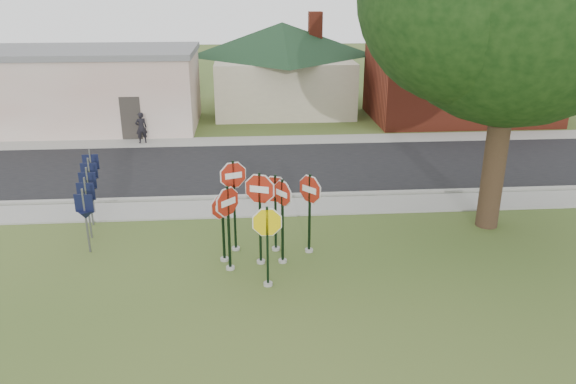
{
  "coord_description": "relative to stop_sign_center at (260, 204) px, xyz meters",
  "views": [
    {
      "loc": [
        -0.27,
        -12.83,
        7.55
      ],
      "look_at": [
        0.85,
        2.0,
        1.92
      ],
      "focal_mm": 35.0,
      "sensor_mm": 36.0,
      "label": 1
    }
  ],
  "objects": [
    {
      "name": "building_brick",
      "position": [
        11.97,
        17.06,
        0.6
      ],
      "size": [
        10.2,
        6.2,
        4.75
      ],
      "color": "maroon",
      "rests_on": "ground"
    },
    {
      "name": "stop_sign_left",
      "position": [
        -0.86,
        -0.31,
        -0.2
      ],
      "size": [
        0.78,
        0.82,
        2.58
      ],
      "color": "gray",
      "rests_on": "ground"
    },
    {
      "name": "stop_sign_back_right",
      "position": [
        0.47,
        0.79,
        -0.27
      ],
      "size": [
        1.03,
        0.45,
        2.48
      ],
      "color": "gray",
      "rests_on": "ground"
    },
    {
      "name": "stop_sign_far_right",
      "position": [
        1.45,
        0.6,
        -0.22
      ],
      "size": [
        0.76,
        0.88,
        2.54
      ],
      "color": "gray",
      "rests_on": "ground"
    },
    {
      "name": "road",
      "position": [
        -0.03,
        8.56,
        -1.78
      ],
      "size": [
        60.0,
        7.0,
        0.04
      ],
      "primitive_type": "cube",
      "color": "black",
      "rests_on": "ground"
    },
    {
      "name": "sidewalk_near",
      "position": [
        -0.03,
        4.06,
        -1.77
      ],
      "size": [
        60.0,
        1.6,
        0.06
      ],
      "primitive_type": "cube",
      "color": "gray",
      "rests_on": "ground"
    },
    {
      "name": "stop_sign_far_left",
      "position": [
        -1.04,
        0.23,
        -0.49
      ],
      "size": [
        0.84,
        0.6,
        2.19
      ],
      "color": "gray",
      "rests_on": "ground"
    },
    {
      "name": "route_sign_row",
      "position": [
        -5.43,
        3.06,
        -0.58
      ],
      "size": [
        1.43,
        4.63,
        2.0
      ],
      "color": "#59595E",
      "rests_on": "ground"
    },
    {
      "name": "stop_sign_back_left",
      "position": [
        -0.72,
        0.89,
        0.03
      ],
      "size": [
        1.03,
        0.38,
        2.9
      ],
      "color": "gray",
      "rests_on": "ground"
    },
    {
      "name": "curb",
      "position": [
        -0.03,
        5.06,
        -1.73
      ],
      "size": [
        60.0,
        0.2,
        0.14
      ],
      "primitive_type": "cube",
      "color": "gray",
      "rests_on": "ground"
    },
    {
      "name": "pedestrian",
      "position": [
        -5.43,
        12.84,
        -0.98
      ],
      "size": [
        0.65,
        0.54,
        1.53
      ],
      "primitive_type": "imported",
      "rotation": [
        0.0,
        0.0,
        3.5
      ],
      "color": "black",
      "rests_on": "sidewalk_far"
    },
    {
      "name": "building_house",
      "position": [
        1.97,
        20.56,
        1.84
      ],
      "size": [
        11.6,
        11.6,
        6.2
      ],
      "color": "#C0B498",
      "rests_on": "ground"
    },
    {
      "name": "building_stucco",
      "position": [
        -9.03,
        16.56,
        0.35
      ],
      "size": [
        12.2,
        6.2,
        4.2
      ],
      "color": "silver",
      "rests_on": "ground"
    },
    {
      "name": "sidewalk_far",
      "position": [
        -0.03,
        12.86,
        -1.77
      ],
      "size": [
        60.0,
        1.6,
        0.06
      ],
      "primitive_type": "cube",
      "color": "gray",
      "rests_on": "ground"
    },
    {
      "name": "bg_tree_right",
      "position": [
        21.97,
        24.56,
        3.78
      ],
      "size": [
        5.6,
        5.6,
        8.4
      ],
      "color": "black",
      "rests_on": "ground"
    },
    {
      "name": "stop_sign_center",
      "position": [
        0.0,
        0.0,
        0.0
      ],
      "size": [
        1.1,
        0.42,
        2.83
      ],
      "color": "gray",
      "rests_on": "ground"
    },
    {
      "name": "ground",
      "position": [
        -0.03,
        -1.44,
        -1.8
      ],
      "size": [
        120.0,
        120.0,
        0.0
      ],
      "primitive_type": "plane",
      "color": "#38521E",
      "rests_on": "ground"
    },
    {
      "name": "stop_sign_right",
      "position": [
        0.62,
        -0.01,
        -0.2
      ],
      "size": [
        0.59,
        0.82,
        2.6
      ],
      "color": "gray",
      "rests_on": "ground"
    },
    {
      "name": "stop_sign_yellow",
      "position": [
        0.15,
        -1.27,
        -0.38
      ],
      "size": [
        1.06,
        0.24,
        2.34
      ],
      "color": "gray",
      "rests_on": "ground"
    }
  ]
}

